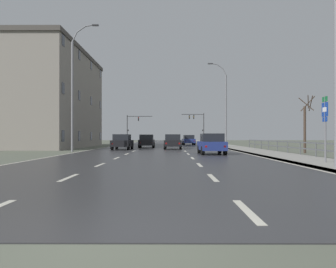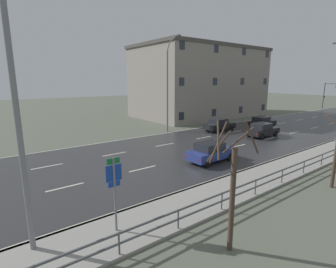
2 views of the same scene
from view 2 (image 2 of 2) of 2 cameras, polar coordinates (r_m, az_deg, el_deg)
The scene contains 12 objects.
ground_plane at distance 43.02m, azimuth 28.61°, elevation 2.01°, with size 160.00×160.00×0.12m.
guardrail at distance 16.03m, azimuth 21.79°, elevation -9.27°, with size 0.07×30.06×1.00m.
street_lamp_foreground at distance 10.04m, azimuth -30.97°, elevation 5.30°, with size 2.64×0.24×11.08m.
street_lamp_left_bank at distance 31.10m, azimuth 0.01°, elevation 10.51°, with size 2.39×0.24×11.20m.
highway_sign at distance 10.70m, azimuth -11.89°, elevation -11.22°, with size 0.09×0.68×3.30m.
traffic_signal_left at distance 67.69m, azimuth 32.34°, elevation 8.04°, with size 5.27×0.36×5.75m.
car_mid_centre at distance 32.56m, azimuth 11.35°, elevation 2.03°, with size 1.96×4.16×1.57m.
car_distant at distance 30.62m, azimuth 20.33°, elevation 0.90°, with size 1.89×4.13×1.57m.
car_near_left at distance 20.23m, azimuth 9.63°, elevation -3.92°, with size 1.92×4.14×1.57m.
car_far_left at distance 36.02m, azimuth 20.23°, elevation 2.47°, with size 1.87×4.12×1.57m.
brick_building at distance 46.61m, azimuth 7.14°, elevation 11.45°, with size 13.54×22.41×11.88m.
bare_tree_near at distance 9.67m, azimuth 14.00°, elevation -11.85°, with size 1.54×1.66×5.04m.
Camera 2 is at (17.38, 9.16, 6.28)m, focal length 27.26 mm.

